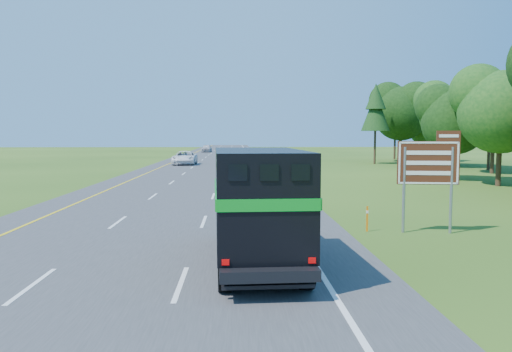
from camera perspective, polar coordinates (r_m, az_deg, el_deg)
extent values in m
plane|color=#264813|center=(11.42, -19.22, -14.75)|extent=(300.00, 300.00, 0.00)
cube|color=#38383A|center=(60.49, -5.36, 1.13)|extent=(15.00, 260.00, 0.04)
cube|color=yellow|center=(61.03, -10.53, 1.13)|extent=(0.15, 260.00, 0.01)
cube|color=white|center=(60.45, -0.15, 1.17)|extent=(0.15, 260.00, 0.01)
cylinder|color=black|center=(17.52, -3.98, -5.84)|extent=(0.37, 1.04, 1.02)
cylinder|color=black|center=(17.66, 2.39, -5.75)|extent=(0.37, 1.04, 1.02)
cylinder|color=black|center=(13.16, -3.69, -9.38)|extent=(0.37, 1.04, 1.02)
cylinder|color=black|center=(13.34, 4.83, -9.20)|extent=(0.37, 1.04, 1.02)
cylinder|color=black|center=(12.08, -3.58, -10.67)|extent=(0.37, 1.04, 1.02)
cylinder|color=black|center=(12.28, 5.71, -10.43)|extent=(0.37, 1.04, 1.02)
cube|color=black|center=(14.63, 0.04, -7.49)|extent=(2.55, 7.52, 0.26)
cube|color=black|center=(17.30, -0.77, -2.20)|extent=(2.35, 1.77, 1.76)
cube|color=black|center=(18.10, -0.96, -0.42)|extent=(2.04, 0.15, 0.56)
cube|color=black|center=(13.76, 0.27, -2.32)|extent=(2.56, 5.48, 2.55)
cube|color=#07901B|center=(11.07, 1.52, -3.37)|extent=(2.32, 0.14, 0.28)
cube|color=#07901B|center=(13.69, -4.65, -1.83)|extent=(0.27, 5.38, 0.28)
cube|color=#07901B|center=(13.90, 5.13, -1.74)|extent=(0.27, 5.38, 0.28)
cube|color=black|center=(10.93, -2.10, 0.38)|extent=(0.42, 0.06, 0.37)
cube|color=black|center=(10.99, 1.53, 0.41)|extent=(0.42, 0.06, 0.37)
cube|color=black|center=(11.09, 5.11, 0.43)|extent=(0.42, 0.06, 0.37)
cube|color=black|center=(11.59, 1.44, -12.53)|extent=(2.14, 0.20, 0.09)
cube|color=#B20505|center=(11.25, -3.51, -9.82)|extent=(0.17, 0.04, 0.13)
cube|color=#B20505|center=(11.46, 6.43, -9.57)|extent=(0.17, 0.04, 0.13)
imported|color=white|center=(63.75, -8.16, 2.07)|extent=(2.86, 6.17, 1.71)
imported|color=#B9B8BF|center=(110.13, -5.66, 3.17)|extent=(2.21, 5.07, 1.70)
cylinder|color=gray|center=(19.96, 16.55, -1.54)|extent=(0.11, 0.11, 3.30)
cylinder|color=gray|center=(20.37, 21.42, -1.55)|extent=(0.11, 0.11, 3.30)
cube|color=#4B1F10|center=(20.06, 19.09, 1.43)|extent=(2.30, 0.38, 1.65)
cube|color=#4B1F10|center=(20.22, 21.15, 4.30)|extent=(0.88, 0.19, 0.40)
cube|color=white|center=(20.03, 19.12, 1.42)|extent=(2.18, 0.31, 1.59)
cube|color=orange|center=(19.96, 12.59, -4.80)|extent=(0.07, 0.04, 1.00)
cube|color=white|center=(19.92, 12.60, -4.02)|extent=(0.08, 0.05, 0.11)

